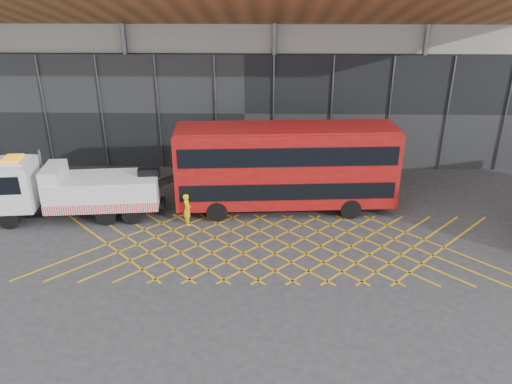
{
  "coord_description": "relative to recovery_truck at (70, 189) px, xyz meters",
  "views": [
    {
      "loc": [
        3.5,
        -22.64,
        13.21
      ],
      "look_at": [
        3.0,
        1.5,
        2.4
      ],
      "focal_mm": 35.0,
      "sensor_mm": 36.0,
      "label": 1
    }
  ],
  "objects": [
    {
      "name": "recovery_truck",
      "position": [
        0.0,
        0.0,
        0.0
      ],
      "size": [
        11.11,
        3.56,
        3.85
      ],
      "rotation": [
        0.0,
        0.0,
        0.11
      ],
      "color": "black",
      "rests_on": "ground_plane"
    },
    {
      "name": "worker",
      "position": [
        6.73,
        -0.69,
        -0.86
      ],
      "size": [
        0.64,
        0.78,
        1.84
      ],
      "primitive_type": "imported",
      "rotation": [
        0.0,
        0.0,
        1.91
      ],
      "color": "yellow",
      "rests_on": "ground_plane"
    },
    {
      "name": "bus_towed",
      "position": [
        12.26,
        1.31,
        1.08
      ],
      "size": [
        12.84,
        3.77,
        5.16
      ],
      "rotation": [
        0.0,
        0.0,
        0.06
      ],
      "color": "maroon",
      "rests_on": "ground_plane"
    },
    {
      "name": "ground_plane",
      "position": [
        7.61,
        -3.05,
        -1.78
      ],
      "size": [
        120.0,
        120.0,
        0.0
      ],
      "primitive_type": "plane",
      "color": "#2D2D2F"
    },
    {
      "name": "construction_building",
      "position": [
        9.53,
        15.34,
        7.2
      ],
      "size": [
        55.0,
        23.97,
        18.0
      ],
      "color": "#999994",
      "rests_on": "ground_plane"
    },
    {
      "name": "road_markings",
      "position": [
        11.61,
        -3.05,
        -1.77
      ],
      "size": [
        24.76,
        7.16,
        0.01
      ],
      "color": "#CB9213",
      "rests_on": "ground_plane"
    }
  ]
}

